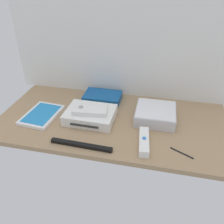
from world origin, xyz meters
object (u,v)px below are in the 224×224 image
Objects in this scene: mini_computer at (155,114)px; stylus_pen at (182,152)px; network_router at (103,97)px; sensor_bar at (81,145)px; game_case at (42,115)px; remote_wand at (144,142)px; game_console at (90,115)px; remote_classic_pad at (90,110)px.

stylus_pen is at bearing -61.37° from mini_computer.
mini_computer reaches higher than network_router.
stylus_pen is at bearing 8.57° from sensor_bar.
mini_computer is 50.44cm from game_case.
stylus_pen is at bearing -39.73° from network_router.
game_case is at bearing 162.55° from remote_wand.
mini_computer is 1.89× the size of stylus_pen.
network_router is at bearing 122.73° from remote_wand.
game_case is at bearing -170.09° from mini_computer.
game_console is at bearing 11.60° from game_case.
network_router is (1.07, 17.48, -0.50)cm from game_console.
remote_classic_pad is at bearing 96.71° from sensor_bar.
remote_classic_pad reaches higher than network_router.
remote_wand reaches higher than sensor_bar.
game_console is 27.45cm from remote_wand.
stylus_pen is (38.62, -13.81, -1.85)cm from game_console.
mini_computer reaches higher than remote_wand.
game_console is at bearing 97.83° from sensor_bar.
network_router is (22.99, 20.00, 0.94)cm from game_case.
game_case is 47.54cm from remote_wand.
game_console is at bearing 148.05° from remote_wand.
mini_computer is at bearing 45.09° from sensor_bar.
mini_computer is 0.71× the size of sensor_bar.
network_router is 1.19× the size of remote_classic_pad.
remote_classic_pad reaches higher than game_case.
game_case is at bearing 178.10° from remote_classic_pad.
network_router is 48.89cm from stylus_pen.
game_case is 1.33× the size of remote_classic_pad.
network_router reaches higher than sensor_bar.
remote_wand is at bearing -6.54° from game_case.
mini_computer is 28.31cm from remote_classic_pad.
game_console is at bearing 160.33° from stylus_pen.
mini_computer is 18.51cm from remote_wand.
sensor_bar is at bearing -83.23° from game_console.
network_router is 37.80cm from remote_wand.
stylus_pen is at bearing -25.01° from remote_classic_pad.
network_router is 1.19× the size of remote_wand.
game_console is at bearing -93.43° from network_router.
mini_computer reaches higher than stylus_pen.
remote_classic_pad is (22.35, 1.69, 4.65)cm from game_case.
game_case is 22.89cm from remote_classic_pad.
stylus_pen is at bearing -5.51° from game_case.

